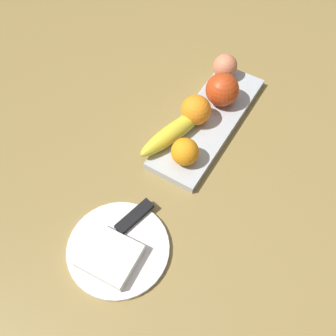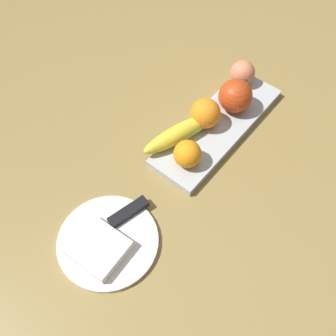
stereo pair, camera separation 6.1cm
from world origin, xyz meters
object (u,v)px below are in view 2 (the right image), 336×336
fruit_tray (218,126)px  orange_near_apple (205,113)px  apple (235,96)px  dinner_plate (108,241)px  knife (122,216)px  folded_napkin (98,247)px  banana (179,133)px  peach (242,73)px  orange_near_banana (188,154)px

fruit_tray → orange_near_apple: bearing=-52.6°
apple → dinner_plate: size_ratio=0.40×
knife → dinner_plate: bearing=25.1°
fruit_tray → folded_napkin: (0.40, 0.00, 0.01)m
fruit_tray → knife: (0.32, -0.01, 0.01)m
banana → orange_near_apple: bearing=-176.7°
peach → apple: bearing=21.8°
fruit_tray → knife: size_ratio=2.12×
banana → orange_near_banana: bearing=71.0°
fruit_tray → orange_near_banana: (0.13, 0.01, 0.04)m
banana → dinner_plate: bearing=25.2°
fruit_tray → banana: banana is taller
fruit_tray → peach: 0.16m
orange_near_apple → orange_near_banana: 0.12m
apple → banana: bearing=-14.7°
knife → apple: bearing=-168.4°
peach → knife: peach is taller
knife → orange_near_banana: bearing=-174.1°
peach → orange_near_banana: bearing=9.6°
dinner_plate → folded_napkin: size_ratio=1.94×
fruit_tray → folded_napkin: 0.40m
banana → apple: bearing=-178.3°
orange_near_banana → banana: bearing=-125.4°
banana → folded_napkin: 0.31m
apple → orange_near_apple: bearing=-16.1°
banana → peach: 0.25m
apple → banana: size_ratio=0.42×
folded_napkin → peach: bearing=-176.2°
fruit_tray → peach: (-0.15, -0.04, 0.04)m
peach → fruit_tray: bearing=13.5°
orange_near_banana → dinner_plate: size_ratio=0.30×
dinner_plate → folded_napkin: 0.03m
dinner_plate → folded_napkin: (0.03, -0.00, 0.02)m
fruit_tray → apple: (-0.07, -0.00, 0.05)m
dinner_plate → knife: 0.06m
dinner_plate → folded_napkin: folded_napkin is taller
dinner_plate → knife: size_ratio=1.12×
folded_napkin → banana: bearing=-171.9°
orange_near_banana → fruit_tray: bearing=-174.9°
fruit_tray → peach: bearing=-166.5°
fruit_tray → banana: 0.11m
orange_near_apple → peach: bearing=-176.7°
banana → orange_near_banana: 0.07m
banana → orange_near_apple: orange_near_apple is taller
fruit_tray → orange_near_banana: bearing=5.1°
apple → fruit_tray: bearing=1.7°
banana → folded_napkin: banana is taller
orange_near_apple → knife: (0.30, 0.01, -0.04)m
apple → folded_napkin: bearing=0.2°
orange_near_apple → folded_napkin: bearing=4.0°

